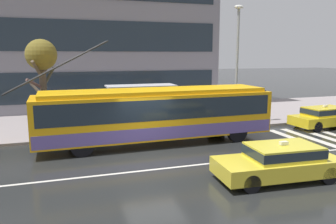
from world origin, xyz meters
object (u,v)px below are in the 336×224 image
taxi_ahead_of_bus (326,116)px  pedestrian_at_shelter (166,100)px  bus_shelter (140,96)px  pedestrian_approaching_curb (180,99)px  street_lamp (237,55)px  taxi_oncoming_near (280,160)px  pedestrian_walking_past (202,99)px  street_tree_bare (41,60)px  trolleybus (157,113)px  pedestrian_waiting_by_pole (70,107)px

taxi_ahead_of_bus → pedestrian_at_shelter: bearing=162.8°
bus_shelter → pedestrian_approaching_curb: size_ratio=2.05×
pedestrian_at_shelter → street_lamp: bearing=-6.8°
taxi_oncoming_near → bus_shelter: bearing=107.3°
taxi_ahead_of_bus → pedestrian_walking_past: bearing=159.0°
taxi_ahead_of_bus → pedestrian_at_shelter: 9.80m
pedestrian_at_shelter → pedestrian_walking_past: pedestrian_at_shelter is taller
taxi_ahead_of_bus → street_lamp: size_ratio=0.65×
taxi_oncoming_near → pedestrian_at_shelter: pedestrian_at_shelter is taller
pedestrian_approaching_curb → street_tree_bare: bearing=-179.9°
taxi_ahead_of_bus → pedestrian_approaching_curb: bearing=160.4°
pedestrian_at_shelter → street_lamp: street_lamp is taller
trolleybus → pedestrian_at_shelter: (1.47, 3.17, 0.19)m
taxi_ahead_of_bus → bus_shelter: (-10.87, 2.84, 1.32)m
bus_shelter → pedestrian_at_shelter: bus_shelter is taller
pedestrian_walking_past → street_tree_bare: street_tree_bare is taller
pedestrian_approaching_curb → pedestrian_waiting_by_pole: pedestrian_approaching_curb is taller
pedestrian_walking_past → bus_shelter: bearing=178.0°
trolleybus → bus_shelter: 3.17m
bus_shelter → pedestrian_waiting_by_pole: size_ratio=2.05×
taxi_oncoming_near → street_tree_bare: size_ratio=0.90×
taxi_oncoming_near → street_tree_bare: street_tree_bare is taller
pedestrian_waiting_by_pole → street_lamp: size_ratio=0.27×
taxi_oncoming_near → pedestrian_walking_past: pedestrian_walking_past is taller
taxi_oncoming_near → street_tree_bare: (-8.16, 9.37, 3.43)m
bus_shelter → street_tree_bare: bearing=178.6°
pedestrian_waiting_by_pole → street_lamp: 10.33m
trolleybus → street_tree_bare: size_ratio=2.51×
pedestrian_waiting_by_pole → pedestrian_at_shelter: bearing=7.4°
pedestrian_walking_past → pedestrian_waiting_by_pole: pedestrian_walking_past is taller
bus_shelter → street_tree_bare: street_tree_bare is taller
taxi_ahead_of_bus → taxi_oncoming_near: size_ratio=1.02×
pedestrian_at_shelter → pedestrian_walking_past: bearing=-4.4°
bus_shelter → pedestrian_approaching_curb: (2.48, 0.14, -0.31)m
pedestrian_at_shelter → street_tree_bare: 7.26m
bus_shelter → pedestrian_approaching_curb: bus_shelter is taller
street_tree_bare → trolleybus: bearing=-31.2°
pedestrian_approaching_curb → street_lamp: street_lamp is taller
taxi_oncoming_near → street_lamp: (3.11, 8.75, 3.64)m
taxi_oncoming_near → pedestrian_approaching_curb: pedestrian_approaching_curb is taller
taxi_oncoming_near → pedestrian_waiting_by_pole: bearing=128.8°
pedestrian_walking_past → taxi_oncoming_near: bearing=-95.9°
trolleybus → street_tree_bare: street_tree_bare is taller
street_lamp → street_tree_bare: size_ratio=1.42×
trolleybus → taxi_oncoming_near: trolleybus is taller
pedestrian_walking_past → pedestrian_waiting_by_pole: bearing=-176.0°
street_tree_bare → pedestrian_approaching_curb: bearing=0.1°
pedestrian_at_shelter → pedestrian_waiting_by_pole: (-5.55, -0.72, -0.02)m
pedestrian_walking_past → pedestrian_waiting_by_pole: 7.83m
trolleybus → bus_shelter: bearing=91.6°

